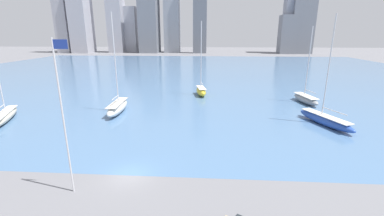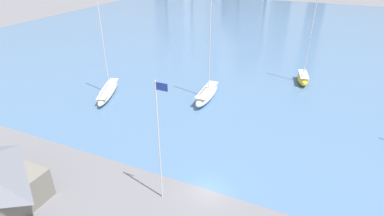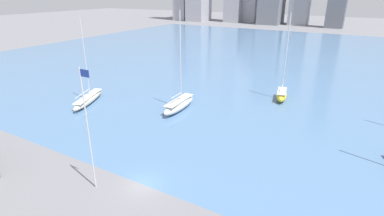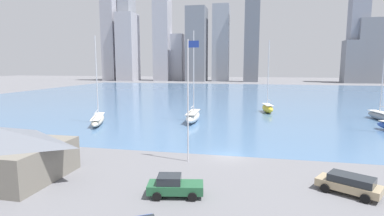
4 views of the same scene
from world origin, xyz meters
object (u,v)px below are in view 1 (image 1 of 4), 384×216
(sailboat_white, at_px, (118,107))
(sailboat_cream, at_px, (4,116))
(sailboat_blue, at_px, (325,119))
(sailboat_yellow, at_px, (201,91))
(flag_pole, at_px, (63,115))
(sailboat_gray, at_px, (306,99))

(sailboat_white, distance_m, sailboat_cream, 17.31)
(sailboat_white, bearing_deg, sailboat_blue, -9.66)
(sailboat_yellow, relative_size, sailboat_cream, 1.02)
(sailboat_yellow, height_order, sailboat_blue, sailboat_blue)
(flag_pole, relative_size, sailboat_blue, 0.81)
(sailboat_white, relative_size, sailboat_gray, 1.13)
(flag_pole, relative_size, sailboat_cream, 0.84)
(sailboat_cream, bearing_deg, sailboat_gray, -6.73)
(flag_pole, distance_m, sailboat_blue, 35.55)
(sailboat_white, height_order, sailboat_cream, sailboat_white)
(flag_pole, distance_m, sailboat_cream, 27.81)
(flag_pole, distance_m, sailboat_gray, 45.12)
(sailboat_white, height_order, sailboat_blue, sailboat_white)
(sailboat_yellow, distance_m, sailboat_cream, 36.36)
(sailboat_white, height_order, sailboat_yellow, sailboat_white)
(sailboat_blue, bearing_deg, sailboat_gray, 60.18)
(sailboat_cream, xyz_separation_m, sailboat_blue, (49.96, 1.42, 0.05))
(sailboat_white, relative_size, sailboat_blue, 1.04)
(flag_pole, distance_m, sailboat_yellow, 39.09)
(flag_pole, bearing_deg, sailboat_yellow, 75.04)
(sailboat_gray, bearing_deg, sailboat_white, -177.32)
(flag_pole, height_order, sailboat_gray, sailboat_gray)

